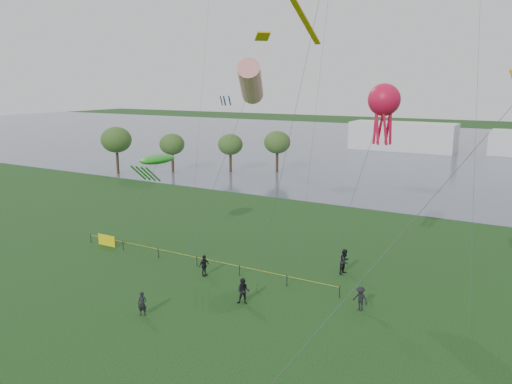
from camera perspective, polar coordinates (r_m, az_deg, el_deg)
The scene contains 13 objects.
lake at distance 116.77m, azimuth 22.65°, elevation 4.35°, with size 400.00×120.00×0.08m, color slate.
pavilion_left at distance 113.67m, azimuth 16.42°, elevation 6.12°, with size 22.00×8.00×6.00m, color white.
trees at distance 81.41m, azimuth -7.44°, elevation 5.64°, with size 26.10×18.73×7.55m.
fence at distance 44.11m, azimuth -13.21°, elevation -6.17°, with size 24.07×0.07×1.05m.
spectator_a at distance 33.53m, azimuth -1.46°, elevation -11.27°, with size 0.85×0.67×1.76m, color black.
spectator_b at distance 33.33m, azimuth 11.84°, elevation -11.83°, with size 1.05×0.60×1.62m, color black.
spectator_c at distance 38.30m, azimuth -5.96°, elevation -8.35°, with size 0.96×0.40×1.64m, color black.
spectator_f at distance 32.80m, azimuth -12.87°, elevation -12.35°, with size 0.57×0.37×1.56m, color black.
spectator_g at distance 39.04m, azimuth 10.12°, elevation -7.83°, with size 0.95×0.74×1.95m, color black.
kite_windsock at distance 44.16m, azimuth -0.62°, elevation 12.47°, with size 4.34×10.31×16.40m.
kite_creature at distance 44.14m, azimuth -11.25°, elevation 3.63°, with size 2.28×6.86×8.23m.
kite_octopus at distance 33.82m, azimuth 14.43°, elevation 10.03°, with size 3.77×4.62×14.31m.
kite_delta at distance 23.64m, azimuth 26.96°, elevation 8.79°, with size 9.85×12.67×14.88m.
Camera 1 is at (14.36, -15.00, 14.30)m, focal length 35.00 mm.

